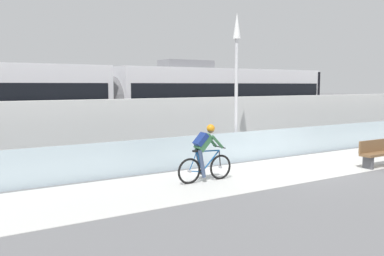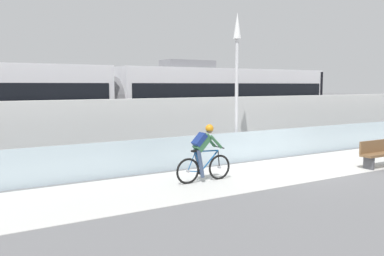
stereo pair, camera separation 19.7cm
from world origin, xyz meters
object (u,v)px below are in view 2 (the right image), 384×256
object	(u,v)px
lamp_post_antenna	(237,68)
bench	(379,153)
cyclist_on_bike	(204,154)
tram	(109,105)

from	to	relation	value
lamp_post_antenna	bench	distance (m)	5.50
cyclist_on_bike	tram	bearing A→B (deg)	91.71
cyclist_on_bike	bench	bearing A→B (deg)	-12.03
cyclist_on_bike	lamp_post_antenna	bearing A→B (deg)	37.80
tram	bench	distance (m)	10.34
lamp_post_antenna	bench	world-z (taller)	lamp_post_antenna
cyclist_on_bike	lamp_post_antenna	world-z (taller)	lamp_post_antenna
lamp_post_antenna	cyclist_on_bike	bearing A→B (deg)	-142.20
tram	lamp_post_antenna	xyz separation A→B (m)	(2.98, -4.70, 1.40)
cyclist_on_bike	lamp_post_antenna	distance (m)	4.31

